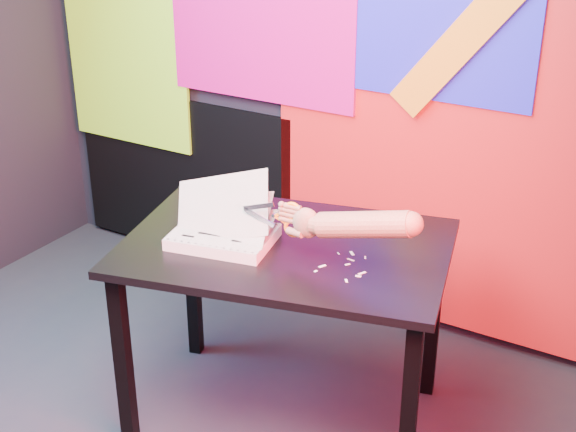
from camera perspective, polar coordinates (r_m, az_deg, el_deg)
The scene contains 7 objects.
room at distance 2.37m, azimuth -15.94°, elevation 7.65°, with size 3.01×3.01×2.71m.
backdrop at distance 3.58m, azimuth 2.44°, elevation 7.66°, with size 2.88×0.05×2.08m.
work_table at distance 2.84m, azimuth -0.14°, elevation -3.75°, with size 1.28×1.00×0.75m.
printout_stack at distance 2.81m, azimuth -4.63°, elevation -1.38°, with size 0.42×0.32×0.27m.
scissors at distance 2.66m, azimuth 0.04°, elevation -0.20°, with size 0.23×0.02×0.13m.
hand_forearm at distance 2.55m, azimuth 4.73°, elevation -0.58°, with size 0.49×0.10×0.17m.
paper_clippings at distance 2.66m, azimuth 4.19°, elevation -3.56°, with size 0.15×0.20×0.00m.
Camera 1 is at (1.67, -1.55, 2.02)m, focal length 50.00 mm.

